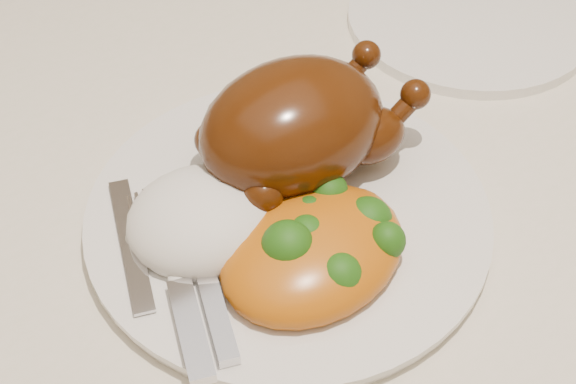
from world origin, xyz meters
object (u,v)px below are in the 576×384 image
side_plate (468,20)px  roast_chicken (298,125)px  dining_table (287,227)px  dinner_plate (288,216)px

side_plate → roast_chicken: (-0.27, -0.09, 0.05)m
dining_table → dinner_plate: dinner_plate is taller
dining_table → side_plate: bearing=12.1°
dinner_plate → side_plate: dinner_plate is taller
dinner_plate → side_plate: bearing=22.7°
dining_table → roast_chicken: bearing=-111.2°
dinner_plate → side_plate: (0.30, 0.13, -0.00)m
side_plate → roast_chicken: size_ratio=1.31×
side_plate → roast_chicken: 0.29m
dining_table → dinner_plate: bearing=-122.7°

